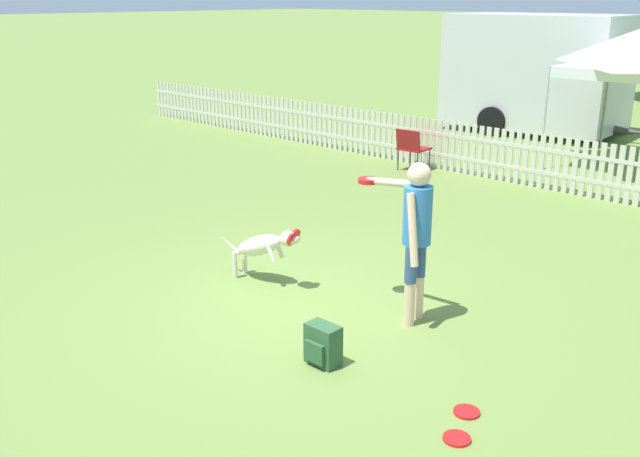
{
  "coord_description": "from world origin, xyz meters",
  "views": [
    {
      "loc": [
        4.88,
        -4.84,
        3.15
      ],
      "look_at": [
        -0.07,
        0.39,
        0.79
      ],
      "focal_mm": 40.0,
      "sensor_mm": 36.0,
      "label": 1
    }
  ],
  "objects_px": {
    "handler_person": "(415,224)",
    "folding_chair_center": "(412,146)",
    "frisbee_near_handler": "(467,412)",
    "leaping_dog": "(263,245)",
    "backpack_on_grass": "(323,345)",
    "equipment_trailer": "(537,71)",
    "frisbee_near_dog": "(457,438)"
  },
  "relations": [
    {
      "from": "backpack_on_grass",
      "to": "folding_chair_center",
      "type": "height_order",
      "value": "folding_chair_center"
    },
    {
      "from": "handler_person",
      "to": "folding_chair_center",
      "type": "xyz_separation_m",
      "value": [
        -3.89,
        5.26,
        -0.56
      ]
    },
    {
      "from": "leaping_dog",
      "to": "frisbee_near_dog",
      "type": "relative_size",
      "value": 5.46
    },
    {
      "from": "handler_person",
      "to": "leaping_dog",
      "type": "height_order",
      "value": "handler_person"
    },
    {
      "from": "handler_person",
      "to": "frisbee_near_dog",
      "type": "distance_m",
      "value": 2.29
    },
    {
      "from": "handler_person",
      "to": "backpack_on_grass",
      "type": "bearing_deg",
      "value": 168.34
    },
    {
      "from": "handler_person",
      "to": "equipment_trailer",
      "type": "relative_size",
      "value": 0.34
    },
    {
      "from": "leaping_dog",
      "to": "equipment_trailer",
      "type": "distance_m",
      "value": 11.21
    },
    {
      "from": "frisbee_near_dog",
      "to": "handler_person",
      "type": "bearing_deg",
      "value": 136.15
    },
    {
      "from": "handler_person",
      "to": "frisbee_near_dog",
      "type": "bearing_deg",
      "value": -143.77
    },
    {
      "from": "handler_person",
      "to": "frisbee_near_dog",
      "type": "relative_size",
      "value": 7.83
    },
    {
      "from": "frisbee_near_handler",
      "to": "equipment_trailer",
      "type": "relative_size",
      "value": 0.04
    },
    {
      "from": "leaping_dog",
      "to": "backpack_on_grass",
      "type": "bearing_deg",
      "value": 52.76
    },
    {
      "from": "folding_chair_center",
      "to": "frisbee_near_handler",
      "type": "bearing_deg",
      "value": 125.67
    },
    {
      "from": "handler_person",
      "to": "frisbee_near_handler",
      "type": "bearing_deg",
      "value": -138.42
    },
    {
      "from": "frisbee_near_dog",
      "to": "folding_chair_center",
      "type": "distance_m",
      "value": 8.58
    },
    {
      "from": "handler_person",
      "to": "leaping_dog",
      "type": "relative_size",
      "value": 1.43
    },
    {
      "from": "equipment_trailer",
      "to": "backpack_on_grass",
      "type": "bearing_deg",
      "value": -74.46
    },
    {
      "from": "leaping_dog",
      "to": "backpack_on_grass",
      "type": "xyz_separation_m",
      "value": [
        1.81,
        -0.94,
        -0.26
      ]
    },
    {
      "from": "folding_chair_center",
      "to": "equipment_trailer",
      "type": "xyz_separation_m",
      "value": [
        -0.32,
        5.33,
        0.96
      ]
    },
    {
      "from": "frisbee_near_dog",
      "to": "backpack_on_grass",
      "type": "distance_m",
      "value": 1.54
    },
    {
      "from": "frisbee_near_handler",
      "to": "frisbee_near_dog",
      "type": "bearing_deg",
      "value": -68.43
    },
    {
      "from": "frisbee_near_dog",
      "to": "equipment_trailer",
      "type": "distance_m",
      "value": 13.36
    },
    {
      "from": "handler_person",
      "to": "frisbee_near_handler",
      "type": "distance_m",
      "value": 1.99
    },
    {
      "from": "frisbee_near_dog",
      "to": "equipment_trailer",
      "type": "height_order",
      "value": "equipment_trailer"
    },
    {
      "from": "leaping_dog",
      "to": "folding_chair_center",
      "type": "distance_m",
      "value": 5.95
    },
    {
      "from": "frisbee_near_handler",
      "to": "frisbee_near_dog",
      "type": "relative_size",
      "value": 1.0
    },
    {
      "from": "handler_person",
      "to": "equipment_trailer",
      "type": "distance_m",
      "value": 11.4
    },
    {
      "from": "frisbee_near_dog",
      "to": "equipment_trailer",
      "type": "bearing_deg",
      "value": 115.37
    },
    {
      "from": "leaping_dog",
      "to": "folding_chair_center",
      "type": "height_order",
      "value": "folding_chair_center"
    },
    {
      "from": "leaping_dog",
      "to": "backpack_on_grass",
      "type": "height_order",
      "value": "leaping_dog"
    },
    {
      "from": "handler_person",
      "to": "leaping_dog",
      "type": "xyz_separation_m",
      "value": [
        -1.85,
        -0.33,
        -0.59
      ]
    }
  ]
}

